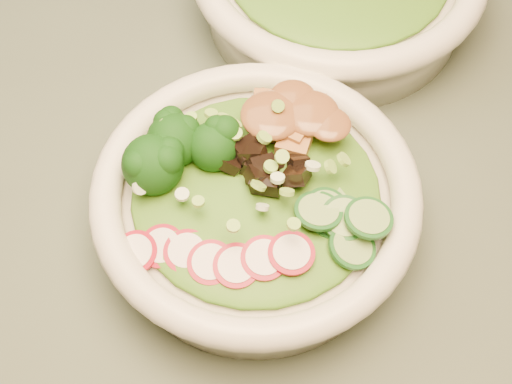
# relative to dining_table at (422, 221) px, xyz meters

# --- Properties ---
(dining_table) EXTENTS (1.20, 0.80, 0.75)m
(dining_table) POSITION_rel_dining_table_xyz_m (0.00, 0.00, 0.00)
(dining_table) COLOR black
(dining_table) RESTS_ON ground
(salad_bowl) EXTENTS (0.25, 0.25, 0.07)m
(salad_bowl) POSITION_rel_dining_table_xyz_m (-0.16, -0.09, 0.15)
(salad_bowl) COLOR white
(salad_bowl) RESTS_ON dining_table
(lettuce_bed) EXTENTS (0.19, 0.19, 0.02)m
(lettuce_bed) POSITION_rel_dining_table_xyz_m (-0.16, -0.09, 0.17)
(lettuce_bed) COLOR #2E6415
(lettuce_bed) RESTS_ON salad_bowl
(broccoli_florets) EXTENTS (0.09, 0.08, 0.04)m
(broccoli_florets) POSITION_rel_dining_table_xyz_m (-0.21, -0.08, 0.18)
(broccoli_florets) COLOR black
(broccoli_florets) RESTS_ON salad_bowl
(radish_slices) EXTENTS (0.11, 0.06, 0.02)m
(radish_slices) POSITION_rel_dining_table_xyz_m (-0.17, -0.15, 0.17)
(radish_slices) COLOR maroon
(radish_slices) RESTS_ON salad_bowl
(cucumber_slices) EXTENTS (0.08, 0.08, 0.03)m
(cucumber_slices) POSITION_rel_dining_table_xyz_m (-0.10, -0.11, 0.18)
(cucumber_slices) COLOR #8EBF6A
(cucumber_slices) RESTS_ON salad_bowl
(mushroom_heap) EXTENTS (0.08, 0.08, 0.04)m
(mushroom_heap) POSITION_rel_dining_table_xyz_m (-0.15, -0.08, 0.18)
(mushroom_heap) COLOR black
(mushroom_heap) RESTS_ON salad_bowl
(tofu_cubes) EXTENTS (0.09, 0.07, 0.03)m
(tofu_cubes) POSITION_rel_dining_table_xyz_m (-0.14, -0.04, 0.18)
(tofu_cubes) COLOR #A86C38
(tofu_cubes) RESTS_ON salad_bowl
(peanut_sauce) EXTENTS (0.06, 0.05, 0.01)m
(peanut_sauce) POSITION_rel_dining_table_xyz_m (-0.14, -0.04, 0.19)
(peanut_sauce) COLOR brown
(peanut_sauce) RESTS_ON tofu_cubes
(scallion_garnish) EXTENTS (0.18, 0.18, 0.02)m
(scallion_garnish) POSITION_rel_dining_table_xyz_m (-0.16, -0.09, 0.19)
(scallion_garnish) COLOR #85BF43
(scallion_garnish) RESTS_ON salad_bowl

